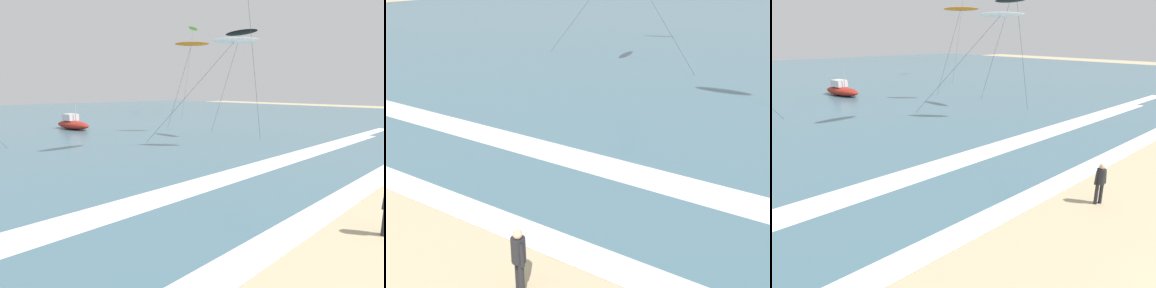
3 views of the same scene
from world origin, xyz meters
The scene contains 4 objects.
wave_foam_shoreline centered at (1.65, 7.58, 0.01)m, with size 55.21×1.07×0.01m, color white.
wave_foam_mid_break centered at (1.48, 12.02, 0.01)m, with size 42.55×0.61×0.01m, color white.
wave_foam_outer_break centered at (1.10, 12.84, 0.01)m, with size 56.89×1.02×0.01m, color white.
surfer_mid_group centered at (2.10, 5.62, 0.96)m, with size 0.49×0.32×1.60m.
Camera 2 is at (7.98, -0.70, 6.84)m, focal length 44.14 mm.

